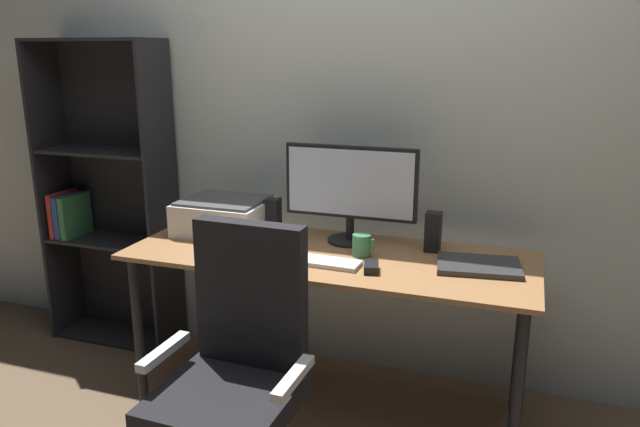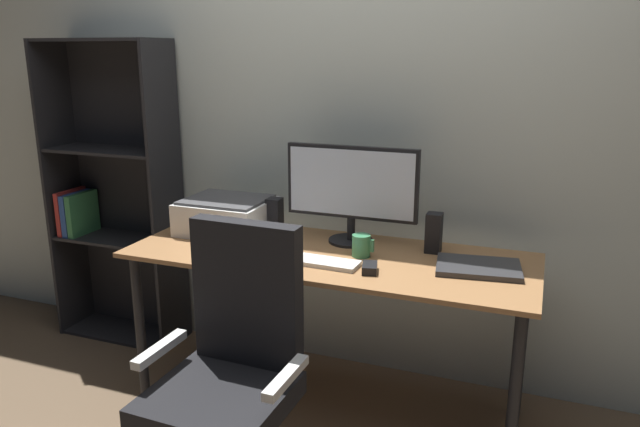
{
  "view_description": "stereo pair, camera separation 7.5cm",
  "coord_description": "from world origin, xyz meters",
  "px_view_note": "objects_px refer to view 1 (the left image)",
  "views": [
    {
      "loc": [
        0.75,
        -2.29,
        1.57
      ],
      "look_at": [
        -0.04,
        -0.0,
        0.91
      ],
      "focal_mm": 33.79,
      "sensor_mm": 36.0,
      "label": 1
    },
    {
      "loc": [
        0.82,
        -2.26,
        1.57
      ],
      "look_at": [
        -0.04,
        -0.0,
        0.91
      ],
      "focal_mm": 33.79,
      "sensor_mm": 36.0,
      "label": 2
    }
  ],
  "objects_px": {
    "mouse": "(371,267)",
    "coffee_mug": "(362,245)",
    "keyboard": "(324,262)",
    "laptop": "(479,266)",
    "speaker_left": "(273,217)",
    "desk": "(329,272)",
    "speaker_right": "(433,232)",
    "bookshelf": "(108,197)",
    "monitor": "(350,187)",
    "printer": "(225,216)",
    "office_chair": "(235,388)"
  },
  "relations": [
    {
      "from": "mouse",
      "to": "laptop",
      "type": "bearing_deg",
      "value": 10.11
    },
    {
      "from": "speaker_right",
      "to": "bookshelf",
      "type": "bearing_deg",
      "value": 175.21
    },
    {
      "from": "coffee_mug",
      "to": "speaker_left",
      "type": "height_order",
      "value": "speaker_left"
    },
    {
      "from": "printer",
      "to": "keyboard",
      "type": "bearing_deg",
      "value": -24.02
    },
    {
      "from": "mouse",
      "to": "desk",
      "type": "bearing_deg",
      "value": 132.38
    },
    {
      "from": "printer",
      "to": "speaker_right",
      "type": "bearing_deg",
      "value": 2.97
    },
    {
      "from": "laptop",
      "to": "bookshelf",
      "type": "relative_size",
      "value": 0.2
    },
    {
      "from": "speaker_right",
      "to": "office_chair",
      "type": "bearing_deg",
      "value": -121.75
    },
    {
      "from": "monitor",
      "to": "keyboard",
      "type": "height_order",
      "value": "monitor"
    },
    {
      "from": "mouse",
      "to": "coffee_mug",
      "type": "bearing_deg",
      "value": 103.56
    },
    {
      "from": "speaker_right",
      "to": "bookshelf",
      "type": "height_order",
      "value": "bookshelf"
    },
    {
      "from": "desk",
      "to": "coffee_mug",
      "type": "height_order",
      "value": "coffee_mug"
    },
    {
      "from": "desk",
      "to": "speaker_left",
      "type": "bearing_deg",
      "value": 152.28
    },
    {
      "from": "desk",
      "to": "speaker_right",
      "type": "relative_size",
      "value": 10.05
    },
    {
      "from": "keyboard",
      "to": "speaker_left",
      "type": "height_order",
      "value": "speaker_left"
    },
    {
      "from": "keyboard",
      "to": "laptop",
      "type": "relative_size",
      "value": 0.91
    },
    {
      "from": "desk",
      "to": "mouse",
      "type": "height_order",
      "value": "mouse"
    },
    {
      "from": "desk",
      "to": "office_chair",
      "type": "xyz_separation_m",
      "value": [
        -0.11,
        -0.67,
        -0.2
      ]
    },
    {
      "from": "laptop",
      "to": "speaker_right",
      "type": "distance_m",
      "value": 0.27
    },
    {
      "from": "mouse",
      "to": "coffee_mug",
      "type": "relative_size",
      "value": 1.04
    },
    {
      "from": "office_chair",
      "to": "laptop",
      "type": "bearing_deg",
      "value": 45.12
    },
    {
      "from": "coffee_mug",
      "to": "speaker_left",
      "type": "relative_size",
      "value": 0.54
    },
    {
      "from": "mouse",
      "to": "office_chair",
      "type": "bearing_deg",
      "value": -136.68
    },
    {
      "from": "desk",
      "to": "speaker_right",
      "type": "height_order",
      "value": "speaker_right"
    },
    {
      "from": "desk",
      "to": "bookshelf",
      "type": "distance_m",
      "value": 1.41
    },
    {
      "from": "printer",
      "to": "bookshelf",
      "type": "distance_m",
      "value": 0.84
    },
    {
      "from": "monitor",
      "to": "coffee_mug",
      "type": "relative_size",
      "value": 6.4
    },
    {
      "from": "speaker_left",
      "to": "monitor",
      "type": "bearing_deg",
      "value": 1.22
    },
    {
      "from": "coffee_mug",
      "to": "speaker_right",
      "type": "bearing_deg",
      "value": 31.02
    },
    {
      "from": "laptop",
      "to": "printer",
      "type": "xyz_separation_m",
      "value": [
        -1.17,
        0.1,
        0.07
      ]
    },
    {
      "from": "printer",
      "to": "bookshelf",
      "type": "xyz_separation_m",
      "value": [
        -0.81,
        0.2,
        -0.02
      ]
    },
    {
      "from": "laptop",
      "to": "printer",
      "type": "bearing_deg",
      "value": 167.3
    },
    {
      "from": "keyboard",
      "to": "printer",
      "type": "distance_m",
      "value": 0.64
    },
    {
      "from": "monitor",
      "to": "keyboard",
      "type": "bearing_deg",
      "value": -92.16
    },
    {
      "from": "speaker_left",
      "to": "office_chair",
      "type": "bearing_deg",
      "value": -75.37
    },
    {
      "from": "speaker_right",
      "to": "office_chair",
      "type": "xyz_separation_m",
      "value": [
        -0.52,
        -0.84,
        -0.37
      ]
    },
    {
      "from": "speaker_left",
      "to": "laptop",
      "type": "bearing_deg",
      "value": -9.23
    },
    {
      "from": "keyboard",
      "to": "speaker_left",
      "type": "bearing_deg",
      "value": 141.22
    },
    {
      "from": "coffee_mug",
      "to": "printer",
      "type": "bearing_deg",
      "value": 170.9
    },
    {
      "from": "printer",
      "to": "mouse",
      "type": "bearing_deg",
      "value": -19.45
    },
    {
      "from": "speaker_right",
      "to": "office_chair",
      "type": "relative_size",
      "value": 0.17
    },
    {
      "from": "monitor",
      "to": "laptop",
      "type": "distance_m",
      "value": 0.64
    },
    {
      "from": "mouse",
      "to": "laptop",
      "type": "height_order",
      "value": "mouse"
    },
    {
      "from": "office_chair",
      "to": "bookshelf",
      "type": "distance_m",
      "value": 1.63
    },
    {
      "from": "mouse",
      "to": "laptop",
      "type": "distance_m",
      "value": 0.43
    },
    {
      "from": "mouse",
      "to": "bookshelf",
      "type": "relative_size",
      "value": 0.06
    },
    {
      "from": "desk",
      "to": "speaker_left",
      "type": "xyz_separation_m",
      "value": [
        -0.33,
        0.17,
        0.17
      ]
    },
    {
      "from": "speaker_left",
      "to": "printer",
      "type": "height_order",
      "value": "speaker_left"
    },
    {
      "from": "mouse",
      "to": "printer",
      "type": "relative_size",
      "value": 0.24
    },
    {
      "from": "monitor",
      "to": "office_chair",
      "type": "xyz_separation_m",
      "value": [
        -0.15,
        -0.85,
        -0.53
      ]
    }
  ]
}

